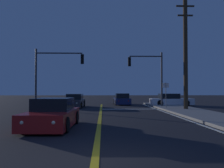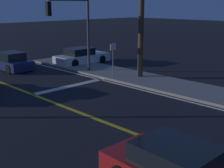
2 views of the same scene
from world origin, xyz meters
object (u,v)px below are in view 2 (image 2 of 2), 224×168
at_px(traffic_signal_near_right, 74,22).
at_px(utility_pole_right, 142,4).
at_px(car_mid_block_white, 82,57).
at_px(car_far_approaching_navy, 10,62).
at_px(street_sign_corner, 113,55).

bearing_deg(traffic_signal_near_right, utility_pole_right, 120.67).
bearing_deg(traffic_signal_near_right, car_mid_block_white, -135.27).
xyz_separation_m(car_far_approaching_navy, car_mid_block_white, (5.35, -2.00, 0.00)).
height_order(car_mid_block_white, street_sign_corner, street_sign_corner).
distance_m(car_far_approaching_navy, traffic_signal_near_right, 6.28).
relative_size(car_far_approaching_navy, street_sign_corner, 1.78).
relative_size(car_mid_block_white, traffic_signal_near_right, 0.86).
bearing_deg(street_sign_corner, traffic_signal_near_right, 108.70).
xyz_separation_m(car_mid_block_white, street_sign_corner, (-2.00, -5.72, 1.03)).
bearing_deg(car_mid_block_white, street_sign_corner, -17.89).
bearing_deg(car_mid_block_white, traffic_signal_near_right, -43.88).
bearing_deg(utility_pole_right, traffic_signal_near_right, 120.67).
distance_m(traffic_signal_near_right, utility_pole_right, 4.76).
height_order(traffic_signal_near_right, street_sign_corner, traffic_signal_near_right).
bearing_deg(car_far_approaching_navy, street_sign_corner, -68.14).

